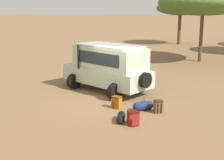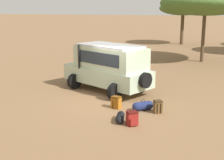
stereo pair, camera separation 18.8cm
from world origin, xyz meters
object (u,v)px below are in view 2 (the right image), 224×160
Objects in this scene: duffel_bag_soft_canvas at (143,106)px; acacia_tree_far_left at (183,8)px; safari_vehicle at (108,67)px; acacia_tree_left_mid at (205,3)px; backpack_cluster_center at (116,102)px; duffel_bag_low_black_case at (120,117)px; backpack_beside_front_wheel at (158,107)px; backpack_near_rear_wheel at (132,119)px.

duffel_bag_soft_canvas is 25.67m from acacia_tree_far_left.
safari_vehicle is 0.97× the size of acacia_tree_far_left.
acacia_tree_left_mid is at bearing 84.06° from duffel_bag_soft_canvas.
backpack_cluster_center is 0.58× the size of duffel_bag_low_black_case.
duffel_bag_soft_canvas is 14.30m from acacia_tree_left_mid.
safari_vehicle reaches higher than backpack_beside_front_wheel.
backpack_cluster_center reaches higher than duffel_bag_soft_canvas.
backpack_near_rear_wheel is at bearing -59.23° from safari_vehicle.
acacia_tree_far_left is (-0.66, 25.41, 3.91)m from backpack_cluster_center.
duffel_bag_low_black_case is 0.17× the size of acacia_tree_far_left.
backpack_near_rear_wheel is (2.59, -4.35, -1.03)m from safari_vehicle.
backpack_near_rear_wheel is (-0.60, -1.73, 0.00)m from backpack_beside_front_wheel.
duffel_bag_soft_canvas is at bearing -85.90° from acacia_tree_far_left.
acacia_tree_far_left is at bearing 95.58° from backpack_beside_front_wheel.
acacia_tree_left_mid reaches higher than duffel_bag_low_black_case.
backpack_near_rear_wheel is at bearing -24.90° from duffel_bag_low_black_case.
duffel_bag_low_black_case is at bearing 155.10° from backpack_near_rear_wheel.
duffel_bag_low_black_case is at bearing -97.15° from acacia_tree_left_mid.
acacia_tree_far_left reaches higher than backpack_cluster_center.
acacia_tree_far_left is (0.70, 22.80, 2.87)m from safari_vehicle.
acacia_tree_left_mid is (1.90, 15.11, 4.46)m from duffel_bag_low_black_case.
backpack_beside_front_wheel is 0.66× the size of duffel_bag_soft_canvas.
acacia_tree_left_mid is at bearing 86.91° from backpack_beside_front_wheel.
acacia_tree_far_left is at bearing 88.23° from safari_vehicle.
backpack_cluster_center is 0.10× the size of acacia_tree_far_left.
backpack_beside_front_wheel reaches higher than backpack_cluster_center.
backpack_beside_front_wheel is 14.34m from acacia_tree_left_mid.
backpack_beside_front_wheel is 1.87m from duffel_bag_low_black_case.
duffel_bag_low_black_case is (-0.56, 0.26, -0.11)m from backpack_near_rear_wheel.
duffel_bag_soft_canvas is at bearing -44.81° from safari_vehicle.
acacia_tree_left_mid is (3.22, -11.77, 0.45)m from acacia_tree_far_left.
backpack_near_rear_wheel is 0.10× the size of acacia_tree_far_left.
duffel_bag_low_black_case is 27.21m from acacia_tree_far_left.
backpack_near_rear_wheel reaches higher than duffel_bag_soft_canvas.
backpack_near_rear_wheel is 16.03m from acacia_tree_left_mid.
backpack_cluster_center is at bearing 114.38° from duffel_bag_low_black_case.
acacia_tree_left_mid is at bearing -74.69° from acacia_tree_far_left.
safari_vehicle reaches higher than backpack_near_rear_wheel.
duffel_bag_low_black_case is 15.87m from acacia_tree_left_mid.
acacia_tree_left_mid reaches higher than duffel_bag_soft_canvas.
safari_vehicle is at bearing -109.59° from acacia_tree_left_mid.
safari_vehicle reaches higher than duffel_bag_low_black_case.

